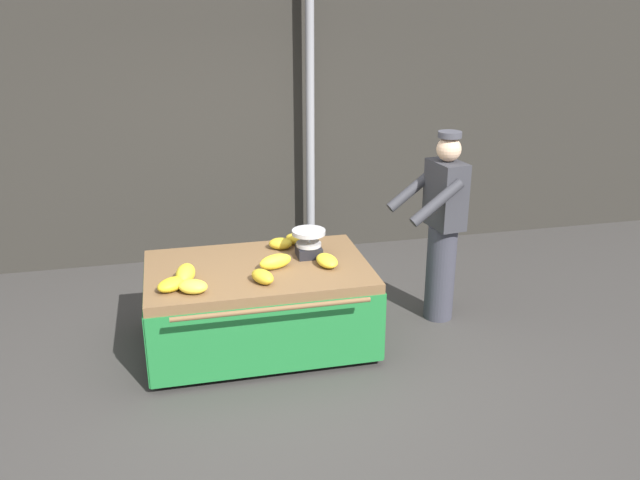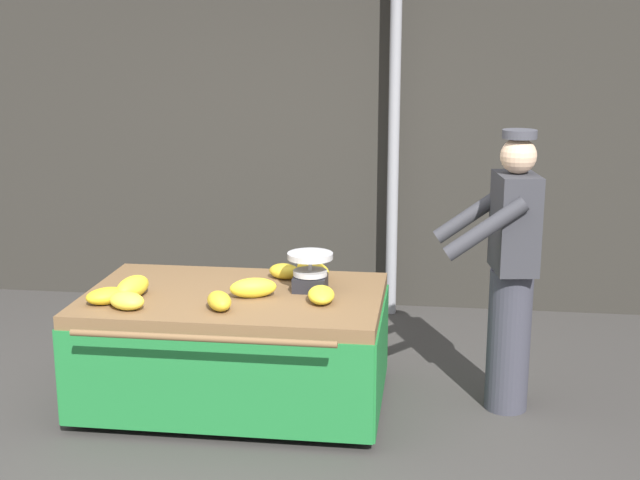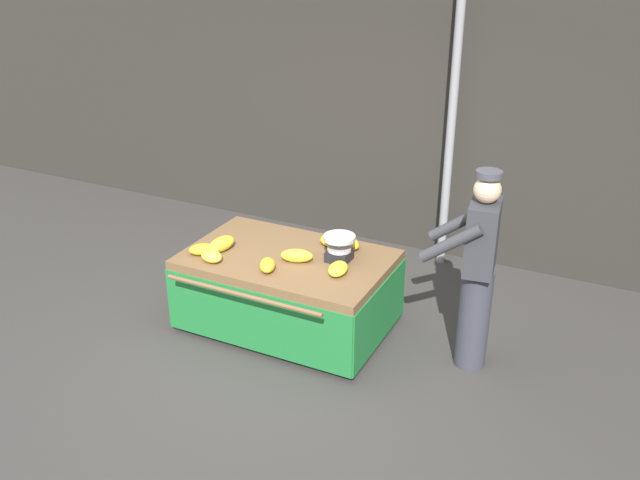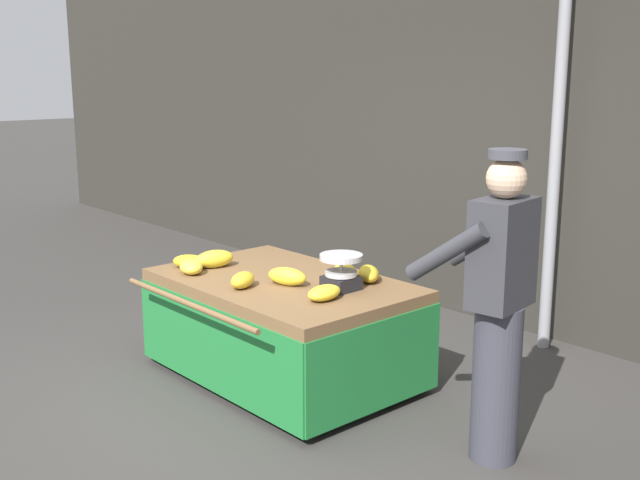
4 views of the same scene
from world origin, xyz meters
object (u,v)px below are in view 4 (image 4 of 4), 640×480
Objects in this scene: banana_bunch_1 at (243,280)px; banana_bunch_2 at (288,277)px; banana_bunch_7 at (189,261)px; banana_cart at (283,305)px; vendor_person at (497,307)px; banana_bunch_4 at (214,259)px; banana_bunch_5 at (369,274)px; banana_bunch_3 at (345,271)px; banana_bunch_0 at (324,293)px; banana_bunch_6 at (191,267)px; weighing_scale at (341,272)px; street_pole at (557,135)px.

banana_bunch_2 is (0.15, 0.26, 0.01)m from banana_bunch_1.
banana_bunch_7 is at bearing -163.99° from banana_bunch_2.
banana_cart is 1.69m from vendor_person.
banana_bunch_2 is 0.86m from banana_bunch_7.
banana_bunch_5 is (1.01, 0.56, -0.01)m from banana_bunch_4.
banana_bunch_2 is 1.38× the size of banana_bunch_3.
banana_cart is at bearing 168.56° from banana_bunch_0.
vendor_person is at bearing 13.65° from banana_bunch_6.
banana_cart is at bearing -175.03° from vendor_person.
banana_bunch_4 is 0.23m from banana_bunch_6.
street_pole is at bearing 77.13° from weighing_scale.
banana_bunch_2 is at bearing -104.87° from banana_bunch_3.
banana_bunch_6 is at bearing -154.72° from banana_bunch_2.
banana_cart is 6.28× the size of banana_bunch_4.
banana_bunch_0 is at bearing 21.17° from banana_bunch_1.
street_pole is 2.23m from banana_bunch_0.
banana_bunch_0 is 0.60m from banana_bunch_1.
vendor_person reaches higher than banana_bunch_2.
banana_bunch_2 is at bearing 7.38° from banana_bunch_4.
weighing_scale is 1.20m from vendor_person.
banana_bunch_4 reaches higher than banana_bunch_0.
banana_bunch_0 is at bearing -166.96° from vendor_person.
weighing_scale is at bearing 15.46° from banana_cart.
banana_bunch_3 is at bearing 75.13° from banana_bunch_2.
street_pole reaches higher than banana_bunch_2.
banana_bunch_0 is 1.19× the size of banana_bunch_6.
banana_bunch_1 is at bearing -1.85° from banana_bunch_7.
banana_bunch_0 is 0.89× the size of banana_bunch_4.
banana_cart is 0.61m from banana_bunch_0.
banana_bunch_3 is (-0.30, 0.46, 0.00)m from banana_bunch_0.
banana_bunch_3 is at bearing 131.58° from weighing_scale.
banana_bunch_3 is at bearing 31.70° from banana_bunch_4.
banana_bunch_1 reaches higher than banana_bunch_0.
banana_bunch_4 is 1.15m from banana_bunch_5.
banana_bunch_2 is 1.53m from vendor_person.
street_pole is 2.83m from banana_bunch_6.
banana_bunch_4 is (-0.72, -0.09, 0.00)m from banana_bunch_2.
street_pole is at bearing 68.71° from banana_bunch_3.
banana_bunch_2 is at bearing 60.29° from banana_bunch_1.
banana_bunch_5 reaches higher than banana_bunch_7.
vendor_person is at bearing 8.00° from banana_bunch_2.
street_pole is 2.37m from banana_cart.
banana_bunch_6 is 0.13× the size of vendor_person.
street_pole reaches higher than banana_bunch_7.
street_pole is 2.01m from weighing_scale.
banana_bunch_1 is 1.73m from vendor_person.
banana_bunch_0 reaches higher than banana_cart.
banana_bunch_3 is at bearing 69.10° from banana_bunch_1.
banana_cart is 7.03× the size of banana_bunch_0.
vendor_person is at bearing 10.88° from banana_bunch_7.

